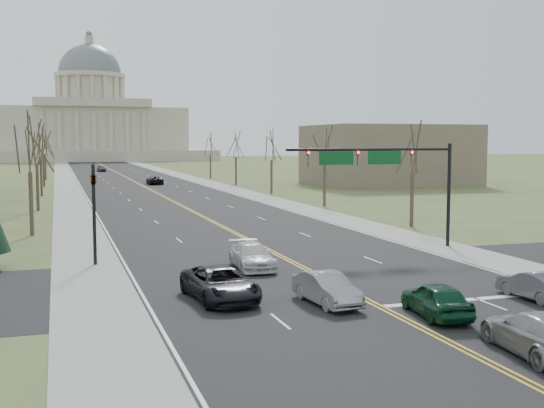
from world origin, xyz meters
TOP-DOWN VIEW (x-y plane):
  - ground at (0.00, 0.00)m, footprint 600.00×600.00m
  - road at (0.00, 110.00)m, footprint 20.00×380.00m
  - cross_road at (0.00, 6.00)m, footprint 120.00×14.00m
  - sidewalk_left at (-12.00, 110.00)m, footprint 4.00×380.00m
  - sidewalk_right at (12.00, 110.00)m, footprint 4.00×380.00m
  - center_line at (0.00, 110.00)m, footprint 0.42×380.00m
  - edge_line_left at (-9.80, 110.00)m, footprint 0.15×380.00m
  - edge_line_right at (9.80, 110.00)m, footprint 0.15×380.00m
  - stop_bar at (5.00, -1.00)m, footprint 9.50×0.50m
  - capitol at (0.00, 249.91)m, footprint 90.00×60.00m
  - signal_mast at (7.45, 13.50)m, footprint 12.12×0.44m
  - signal_left at (-11.50, 13.50)m, footprint 0.32×0.36m
  - tree_r_0 at (15.50, 24.00)m, footprint 3.74×3.74m
  - tree_l_0 at (-15.50, 28.00)m, footprint 3.96×3.96m
  - tree_r_1 at (15.50, 44.00)m, footprint 3.74×3.74m
  - tree_l_1 at (-15.50, 48.00)m, footprint 3.96×3.96m
  - tree_r_2 at (15.50, 64.00)m, footprint 3.74×3.74m
  - tree_l_2 at (-15.50, 68.00)m, footprint 3.96×3.96m
  - tree_r_3 at (15.50, 84.00)m, footprint 3.74×3.74m
  - tree_l_3 at (-15.50, 88.00)m, footprint 3.96×3.96m
  - tree_r_4 at (15.50, 104.00)m, footprint 3.74×3.74m
  - tree_l_4 at (-15.50, 108.00)m, footprint 3.96×3.96m
  - bldg_right_mass at (40.00, 76.00)m, footprint 25.00×20.00m
  - car_nb_inner_lead at (1.48, -3.24)m, footprint 2.25×4.52m
  - car_nb_outer_lead at (7.50, -1.89)m, footprint 1.50×4.06m
  - car_nb_inner_second at (2.08, -8.87)m, footprint 2.76×5.54m
  - car_sb_inner_lead at (-2.07, 0.15)m, footprint 1.95×4.48m
  - car_sb_outer_lead at (-6.48, 2.40)m, footprint 3.09×5.75m
  - car_sb_inner_second at (-2.91, 9.54)m, footprint 2.24×5.09m
  - car_far_nb at (2.40, 88.73)m, footprint 2.46×5.26m
  - car_far_sb at (-3.18, 141.10)m, footprint 2.12×4.53m

SIDE VIEW (x-z plane):
  - ground at x=0.00m, z-range 0.00..0.00m
  - road at x=0.00m, z-range 0.00..0.01m
  - cross_road at x=0.00m, z-range 0.00..0.01m
  - sidewalk_left at x=-12.00m, z-range 0.00..0.03m
  - sidewalk_right at x=12.00m, z-range 0.00..0.03m
  - center_line at x=0.00m, z-range 0.01..0.02m
  - edge_line_left at x=-9.80m, z-range 0.01..0.02m
  - edge_line_right at x=9.80m, z-range 0.01..0.02m
  - stop_bar at x=5.00m, z-range 0.01..0.02m
  - car_nb_outer_lead at x=7.50m, z-range 0.01..1.34m
  - car_sb_inner_lead at x=-2.07m, z-range 0.01..1.44m
  - car_sb_inner_second at x=-2.91m, z-range 0.01..1.47m
  - car_far_nb at x=2.40m, z-range 0.01..1.47m
  - car_nb_inner_lead at x=1.48m, z-range 0.01..1.49m
  - car_far_sb at x=-3.18m, z-range 0.01..1.51m
  - car_sb_outer_lead at x=-6.48m, z-range 0.01..1.55m
  - car_nb_inner_second at x=2.08m, z-range 0.01..1.56m
  - signal_left at x=-11.50m, z-range 0.71..6.71m
  - bldg_right_mass at x=40.00m, z-range 0.00..10.00m
  - signal_mast at x=7.45m, z-range 2.16..9.36m
  - tree_r_0 at x=15.50m, z-range 2.30..10.80m
  - tree_r_1 at x=15.50m, z-range 2.30..10.80m
  - tree_r_2 at x=15.50m, z-range 2.30..10.80m
  - tree_r_3 at x=15.50m, z-range 2.30..10.80m
  - tree_r_4 at x=15.50m, z-range 2.30..10.80m
  - tree_l_0 at x=-15.50m, z-range 2.44..11.44m
  - tree_l_1 at x=-15.50m, z-range 2.44..11.44m
  - tree_l_2 at x=-15.50m, z-range 2.44..11.44m
  - tree_l_3 at x=-15.50m, z-range 2.44..11.44m
  - tree_l_4 at x=-15.50m, z-range 2.44..11.44m
  - capitol at x=0.00m, z-range -10.80..39.20m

